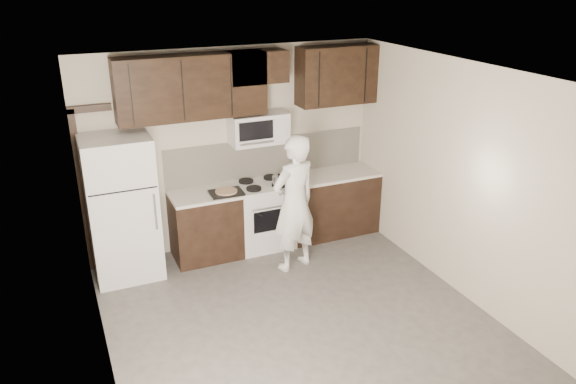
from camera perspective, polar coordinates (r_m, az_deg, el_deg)
floor at (r=6.28m, az=1.49°, el=-13.29°), size 4.50×4.50×0.00m
back_wall at (r=7.58m, az=-5.64°, el=4.38°), size 4.00×0.00×4.00m
ceiling at (r=5.21m, az=1.79°, el=11.72°), size 4.50×4.50×0.00m
counter_run at (r=7.82m, az=-0.48°, el=-1.96°), size 2.95×0.64×0.91m
stove at (r=7.71m, az=-2.55°, el=-2.29°), size 0.76×0.66×0.94m
backsplash at (r=7.78m, az=-2.06°, el=3.62°), size 2.90×0.02×0.54m
upper_cabinets at (r=7.26m, az=-3.88°, el=11.24°), size 3.48×0.35×0.78m
microwave at (r=7.41m, az=-3.03°, el=6.47°), size 0.76×0.42×0.40m
refrigerator at (r=7.10m, az=-16.51°, el=-1.57°), size 0.80×0.76×1.80m
door_trim at (r=7.25m, az=-20.04°, el=1.44°), size 0.50×0.08×2.12m
saucepan at (r=7.45m, az=-0.89°, el=1.15°), size 0.30×0.19×0.17m
baking_tray at (r=7.25m, az=-6.28°, el=-0.07°), size 0.43×0.33×0.02m
pizza at (r=7.25m, az=-6.29°, el=0.08°), size 0.29×0.29×0.02m
person at (r=6.97m, az=0.62°, el=-1.17°), size 0.74×0.59×1.77m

